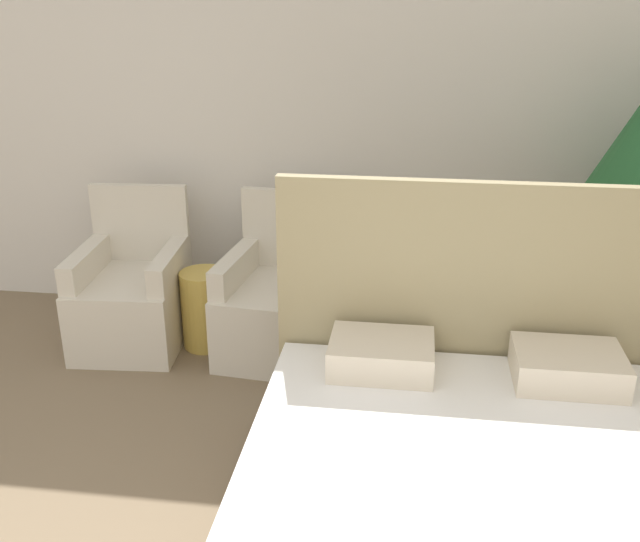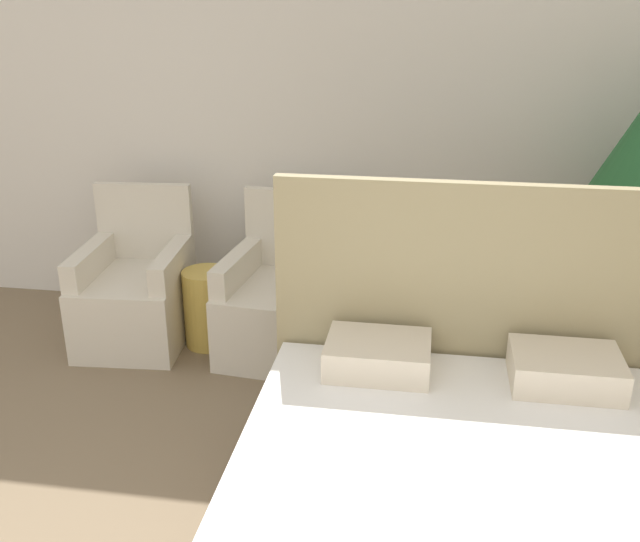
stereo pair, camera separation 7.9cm
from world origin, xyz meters
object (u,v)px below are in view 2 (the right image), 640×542
(armchair_near_window_right, at_px, (280,307))
(side_table, at_px, (208,308))
(bed, at_px, (472,541))
(armchair_near_window_left, at_px, (136,297))

(armchair_near_window_right, distance_m, side_table, 0.45)
(bed, xyz_separation_m, side_table, (-1.50, 1.78, -0.03))
(armchair_near_window_right, height_order, side_table, armchair_near_window_right)
(armchair_near_window_right, relative_size, side_table, 1.93)
(armchair_near_window_left, bearing_deg, armchair_near_window_right, -4.29)
(armchair_near_window_left, xyz_separation_m, side_table, (0.45, 0.01, -0.04))
(bed, bearing_deg, side_table, 130.14)
(bed, xyz_separation_m, armchair_near_window_left, (-1.95, 1.76, 0.01))
(armchair_near_window_left, bearing_deg, bed, -46.44)
(side_table, bearing_deg, armchair_near_window_left, -178.27)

